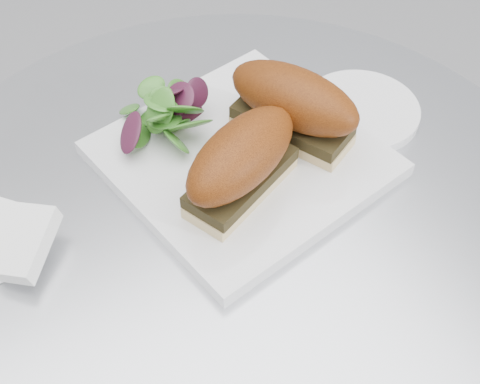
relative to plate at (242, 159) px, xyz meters
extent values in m
cylinder|color=silver|center=(-0.04, -0.06, -0.02)|extent=(0.70, 0.70, 0.02)
cylinder|color=silver|center=(-0.04, -0.06, -0.38)|extent=(0.07, 0.07, 0.71)
cube|color=white|center=(0.00, 0.00, 0.00)|extent=(0.29, 0.29, 0.02)
cube|color=#D0B482|center=(-0.03, -0.05, 0.01)|extent=(0.13, 0.10, 0.01)
cube|color=black|center=(-0.03, -0.05, 0.03)|extent=(0.13, 0.10, 0.01)
ellipsoid|color=#70300A|center=(-0.03, -0.05, 0.06)|extent=(0.16, 0.12, 0.06)
cube|color=#D0B482|center=(0.06, 0.00, 0.01)|extent=(0.10, 0.14, 0.01)
cube|color=black|center=(0.06, 0.00, 0.03)|extent=(0.10, 0.14, 0.01)
ellipsoid|color=#70300A|center=(0.06, 0.00, 0.06)|extent=(0.12, 0.16, 0.06)
cylinder|color=white|center=(0.16, 0.00, 0.00)|extent=(0.13, 0.13, 0.01)
camera|label=1|loc=(-0.24, -0.43, 0.51)|focal=50.00mm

